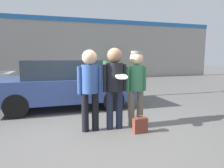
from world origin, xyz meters
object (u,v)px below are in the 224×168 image
at_px(handbag, 140,125).
at_px(person_middle_with_frisbee, 115,81).
at_px(parked_car_near, 65,84).
at_px(person_right, 136,81).
at_px(person_left, 90,83).
at_px(shrub, 104,70).

bearing_deg(handbag, person_middle_with_frisbee, 137.36).
distance_m(parked_car_near, handbag, 3.09).
distance_m(person_middle_with_frisbee, handbag, 1.08).
bearing_deg(person_right, handbag, -102.40).
xyz_separation_m(person_middle_with_frisbee, parked_car_near, (-0.91, 2.32, -0.32)).
bearing_deg(person_middle_with_frisbee, person_left, 177.83).
relative_size(person_right, shrub, 1.29).
height_order(person_middle_with_frisbee, handbag, person_middle_with_frisbee).
relative_size(parked_car_near, handbag, 12.08).
relative_size(person_middle_with_frisbee, shrub, 1.33).
bearing_deg(person_middle_with_frisbee, parked_car_near, 111.55).
bearing_deg(shrub, parked_car_near, -113.91).
bearing_deg(parked_car_near, handbag, -63.57).
height_order(person_left, handbag, person_left).
xyz_separation_m(person_right, handbag, (-0.11, -0.48, -0.87)).
bearing_deg(person_middle_with_frisbee, shrub, 76.31).
bearing_deg(person_left, person_right, 3.00).
bearing_deg(person_right, shrub, 79.29).
bearing_deg(shrub, handbag, -100.79).
height_order(person_middle_with_frisbee, parked_car_near, person_middle_with_frisbee).
bearing_deg(person_left, parked_car_near, 99.18).
distance_m(person_left, shrub, 10.12).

